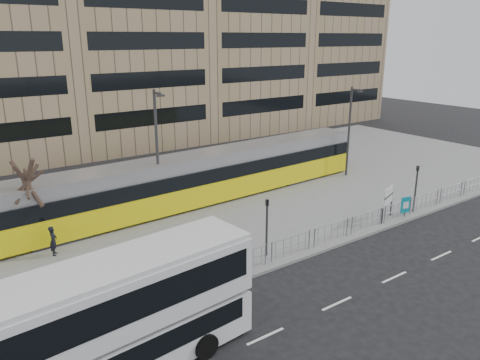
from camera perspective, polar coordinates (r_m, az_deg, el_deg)
ground at (r=25.19m, az=8.14°, el=-9.38°), size 120.00×120.00×0.00m
plaza at (r=34.09m, az=-5.89°, el=-1.99°), size 64.00×24.00×0.15m
kerb at (r=25.19m, az=8.07°, el=-9.19°), size 64.00×0.25×0.17m
building_row at (r=53.30m, az=-17.54°, el=18.20°), size 70.40×18.40×31.20m
pedestrian_barrier at (r=26.42m, az=10.64°, el=-5.88°), size 32.07×0.07×1.10m
road_markings at (r=23.56m, az=16.82°, el=-11.96°), size 62.00×0.12×0.01m
double_decker_bus at (r=16.50m, az=-15.97°, el=-16.10°), size 10.77×3.40×4.24m
tram at (r=31.93m, az=-5.76°, el=0.09°), size 29.26×4.01×3.44m
station_sign at (r=30.43m, az=17.60°, el=-2.04°), size 1.75×0.66×2.10m
ad_panel at (r=31.46m, az=19.53°, el=-2.93°), size 0.70×0.21×1.33m
pedestrian at (r=26.49m, az=-21.81°, el=-6.87°), size 0.59×0.69×1.60m
traffic_light_west at (r=24.14m, az=3.29°, el=-4.91°), size 0.22×0.24×3.10m
traffic_light_east at (r=32.30m, az=20.70°, el=-0.29°), size 0.23×0.25×3.10m
lamp_post_west at (r=29.21m, az=-10.03°, el=3.72°), size 0.45×1.04×8.03m
lamp_post_east at (r=38.87m, az=13.23°, el=6.22°), size 0.45×1.04×7.25m
bare_tree at (r=26.21m, az=-24.96°, el=2.76°), size 4.53×4.53×7.31m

